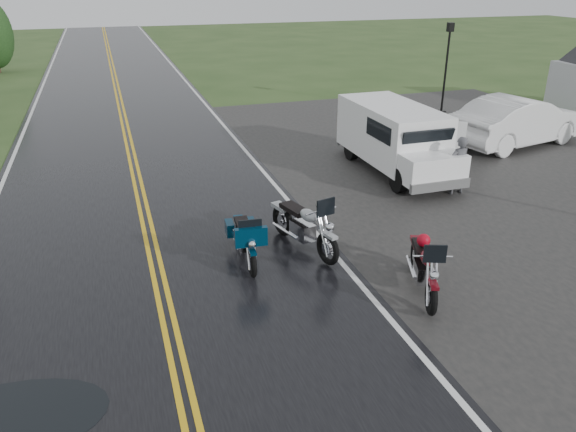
% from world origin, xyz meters
% --- Properties ---
extents(ground, '(120.00, 120.00, 0.00)m').
position_xyz_m(ground, '(0.00, 0.00, 0.00)').
color(ground, '#2D471E').
rests_on(ground, ground).
extents(road, '(8.00, 100.00, 0.04)m').
position_xyz_m(road, '(0.00, 10.00, 0.02)').
color(road, black).
rests_on(road, ground).
extents(parking_pad, '(14.00, 24.00, 0.03)m').
position_xyz_m(parking_pad, '(11.00, 5.00, 0.01)').
color(parking_pad, black).
rests_on(parking_pad, ground).
extents(motorcycle_red, '(1.54, 2.37, 1.32)m').
position_xyz_m(motorcycle_red, '(4.56, -0.95, 0.66)').
color(motorcycle_red, '#5B0A13').
rests_on(motorcycle_red, ground).
extents(motorcycle_teal, '(0.90, 2.12, 1.22)m').
position_xyz_m(motorcycle_teal, '(1.83, 1.35, 0.61)').
color(motorcycle_teal, '#05253B').
rests_on(motorcycle_teal, ground).
extents(motorcycle_silver, '(1.48, 2.57, 1.43)m').
position_xyz_m(motorcycle_silver, '(3.47, 1.37, 0.72)').
color(motorcycle_silver, '#9B9FA2').
rests_on(motorcycle_silver, ground).
extents(van_white, '(2.03, 5.26, 2.06)m').
position_xyz_m(van_white, '(6.96, 4.76, 1.03)').
color(van_white, white).
rests_on(van_white, ground).
extents(person_at_van, '(0.62, 0.42, 1.63)m').
position_xyz_m(person_at_van, '(8.46, 4.20, 0.82)').
color(person_at_van, '#47484C').
rests_on(person_at_van, ground).
extents(sedan_white, '(5.53, 2.94, 1.73)m').
position_xyz_m(sedan_white, '(13.21, 7.69, 0.87)').
color(sedan_white, silver).
rests_on(sedan_white, ground).
extents(lamp_post_far_right, '(0.33, 0.33, 3.84)m').
position_xyz_m(lamp_post_far_right, '(13.48, 12.96, 1.92)').
color(lamp_post_far_right, black).
rests_on(lamp_post_far_right, ground).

